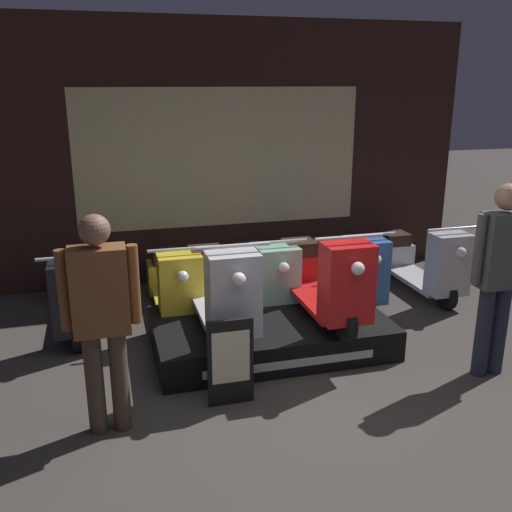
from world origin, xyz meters
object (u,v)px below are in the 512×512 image
Objects in this scene: scooter_backrow_3 at (345,270)px; person_left_browsing at (101,311)px; scooter_display_left at (219,289)px; scooter_backrow_2 at (263,277)px; price_sign_board at (230,362)px; scooter_backrow_0 at (77,294)px; person_right_browsing at (499,269)px; scooter_display_right at (322,279)px; scooter_backrow_1 at (174,285)px; scooter_backrow_4 at (421,263)px.

person_left_browsing reaches higher than scooter_backrow_3.
scooter_backrow_2 is (0.70, 1.04, -0.30)m from scooter_display_left.
scooter_display_left is at bearing 83.65° from price_sign_board.
person_right_browsing is at bearing -29.61° from scooter_backrow_0.
scooter_backrow_2 is at bearing 126.99° from person_right_browsing.
scooter_backrow_0 is 1.00× the size of scooter_backrow_3.
scooter_backrow_0 is 1.00× the size of scooter_backrow_2.
scooter_display_right is 1.68m from scooter_backrow_1.
person_right_browsing reaches higher than scooter_backrow_2.
scooter_backrow_0 is at bearing 180.00° from scooter_backrow_1.
scooter_backrow_4 is at bearing 0.00° from scooter_backrow_0.
scooter_backrow_3 is (0.99, 0.00, 0.00)m from scooter_backrow_2.
person_left_browsing reaches higher than scooter_backrow_2.
scooter_backrow_0 is 2.98m from scooter_backrow_3.
scooter_display_left is 2.90m from scooter_backrow_4.
scooter_backrow_2 is at bearing 0.00° from scooter_backrow_0.
price_sign_board is at bearing -146.14° from scooter_backrow_4.
person_right_browsing is 2.33× the size of price_sign_board.
scooter_display_left is 1.00× the size of scooter_backrow_3.
scooter_backrow_3 is 2.59m from price_sign_board.
price_sign_board is at bearing -83.95° from scooter_backrow_1.
scooter_display_right is 1.02× the size of person_left_browsing.
scooter_backrow_1 is 1.00× the size of scooter_backrow_3.
person_left_browsing is at bearing -137.54° from scooter_display_left.
scooter_display_left is 2.40m from person_right_browsing.
person_right_browsing is at bearing -38.08° from scooter_display_right.
scooter_display_right is 1.12m from scooter_backrow_2.
scooter_display_left is 1.68m from scooter_backrow_0.
scooter_backrow_3 and scooter_backrow_4 have the same top height.
scooter_display_left is 1.02× the size of person_left_browsing.
scooter_backrow_2 and scooter_backrow_3 have the same top height.
scooter_display_left is at bearing -148.62° from scooter_backrow_3.
scooter_backrow_3 reaches higher than price_sign_board.
scooter_backrow_1 is at bearing 180.00° from scooter_backrow_3.
scooter_backrow_0 and scooter_backrow_4 have the same top height.
scooter_backrow_4 is at bearing 0.00° from scooter_backrow_2.
person_left_browsing is (-1.73, -1.98, 0.58)m from scooter_backrow_2.
scooter_backrow_3 is at bearing 104.03° from person_right_browsing.
scooter_backrow_3 is 1.00× the size of scooter_backrow_4.
scooter_backrow_0 is 1.02× the size of person_left_browsing.
scooter_display_left is 1.00× the size of scooter_display_right.
scooter_backrow_2 is 1.02× the size of person_left_browsing.
scooter_display_right is 1.00× the size of scooter_backrow_2.
person_left_browsing is (0.26, -1.98, 0.58)m from scooter_backrow_0.
scooter_backrow_1 is (0.99, 0.00, 0.00)m from scooter_backrow_0.
scooter_display_right is at bearing 24.96° from person_left_browsing.
scooter_backrow_4 is 4.25m from person_left_browsing.
scooter_display_left is at bearing -158.96° from scooter_backrow_4.
person_right_browsing is at bearing -0.00° from person_left_browsing.
price_sign_board is (-2.79, -1.87, -0.00)m from scooter_backrow_4.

